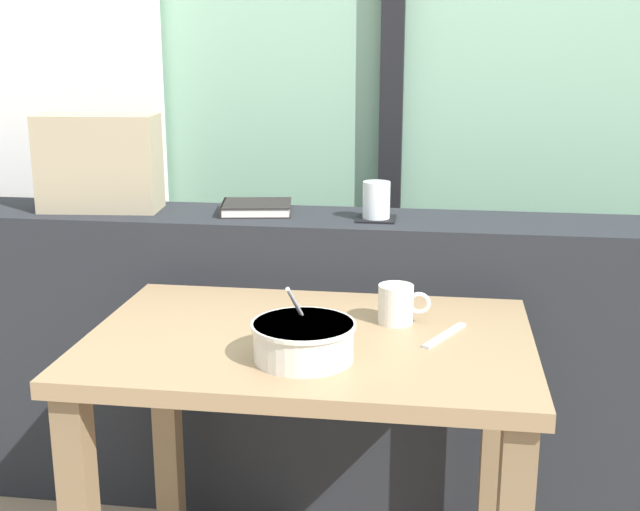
{
  "coord_description": "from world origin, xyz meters",
  "views": [
    {
      "loc": [
        0.34,
        -1.58,
        1.29
      ],
      "look_at": [
        0.05,
        0.46,
        0.74
      ],
      "focal_mm": 46.6,
      "sensor_mm": 36.0,
      "label": 1
    }
  ],
  "objects": [
    {
      "name": "curtain_left_panel",
      "position": [
        -0.82,
        0.97,
        1.25
      ],
      "size": [
        0.56,
        0.06,
        2.5
      ],
      "primitive_type": "cube",
      "color": "white",
      "rests_on": "ground"
    },
    {
      "name": "window_divider_post",
      "position": [
        0.19,
        1.0,
        1.3
      ],
      "size": [
        0.07,
        0.05,
        2.6
      ],
      "primitive_type": "cube",
      "color": "black",
      "rests_on": "ground"
    },
    {
      "name": "dark_console_ledge",
      "position": [
        0.0,
        0.55,
        0.41
      ],
      "size": [
        2.8,
        0.28,
        0.83
      ],
      "primitive_type": "cube",
      "color": "#23262B",
      "rests_on": "ground"
    },
    {
      "name": "breakfast_table",
      "position": [
        0.09,
        0.02,
        0.56
      ],
      "size": [
        0.92,
        0.62,
        0.69
      ],
      "color": "#826849",
      "rests_on": "ground"
    },
    {
      "name": "coaster_square",
      "position": [
        0.18,
        0.53,
        0.83
      ],
      "size": [
        0.1,
        0.1,
        0.0
      ],
      "primitive_type": "cube",
      "color": "black",
      "rests_on": "dark_console_ledge"
    },
    {
      "name": "juice_glass",
      "position": [
        0.18,
        0.53,
        0.88
      ],
      "size": [
        0.07,
        0.07,
        0.1
      ],
      "color": "white",
      "rests_on": "coaster_square"
    },
    {
      "name": "closed_book",
      "position": [
        -0.15,
        0.57,
        0.84
      ],
      "size": [
        0.21,
        0.19,
        0.03
      ],
      "color": "black",
      "rests_on": "dark_console_ledge"
    },
    {
      "name": "throw_pillow",
      "position": [
        -0.57,
        0.55,
        0.96
      ],
      "size": [
        0.33,
        0.17,
        0.26
      ],
      "primitive_type": "cube",
      "rotation": [
        0.0,
        0.0,
        0.09
      ],
      "color": "tan",
      "rests_on": "dark_console_ledge"
    },
    {
      "name": "soup_bowl",
      "position": [
        0.1,
        -0.11,
        0.73
      ],
      "size": [
        0.2,
        0.2,
        0.15
      ],
      "color": "silver",
      "rests_on": "breakfast_table"
    },
    {
      "name": "fork_utensil",
      "position": [
        0.37,
        0.06,
        0.69
      ],
      "size": [
        0.09,
        0.16,
        0.01
      ],
      "primitive_type": "cube",
      "rotation": [
        0.0,
        0.0,
        -0.46
      ],
      "color": "silver",
      "rests_on": "breakfast_table"
    },
    {
      "name": "ceramic_mug",
      "position": [
        0.26,
        0.13,
        0.73
      ],
      "size": [
        0.11,
        0.08,
        0.08
      ],
      "color": "silver",
      "rests_on": "breakfast_table"
    }
  ]
}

